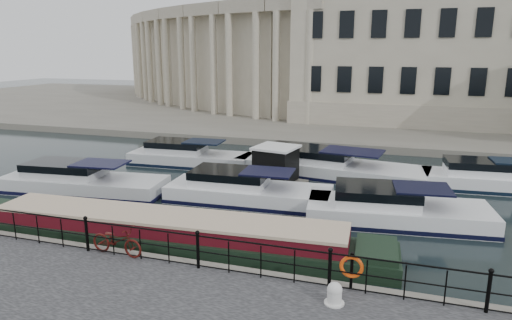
% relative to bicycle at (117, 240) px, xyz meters
% --- Properties ---
extents(ground_plane, '(160.00, 160.00, 0.00)m').
position_rel_bicycle_xyz_m(ground_plane, '(2.89, 2.20, -1.05)').
color(ground_plane, black).
rests_on(ground_plane, ground).
extents(far_bank, '(120.00, 42.00, 0.55)m').
position_rel_bicycle_xyz_m(far_bank, '(2.89, 41.20, -0.77)').
color(far_bank, '#6B665B').
rests_on(far_bank, ground_plane).
extents(railing, '(24.14, 0.14, 1.22)m').
position_rel_bicycle_xyz_m(railing, '(2.89, -0.05, 0.15)').
color(railing, black).
rests_on(railing, near_quay).
extents(civic_building, '(53.55, 31.84, 16.85)m').
position_rel_bicycle_xyz_m(civic_building, '(1.90, 36.91, 5.99)').
color(civic_building, '#ADA38C').
rests_on(civic_building, far_bank).
extents(bicycle, '(1.93, 0.79, 0.99)m').
position_rel_bicycle_xyz_m(bicycle, '(0.00, 0.00, 0.00)').
color(bicycle, '#49110D').
rests_on(bicycle, near_quay).
extents(mooring_bollard, '(0.54, 0.54, 0.60)m').
position_rel_bicycle_xyz_m(mooring_bollard, '(7.15, -0.81, -0.21)').
color(mooring_bollard, silver).
rests_on(mooring_bollard, near_quay).
extents(life_ring_post, '(0.67, 0.19, 1.09)m').
position_rel_bicycle_xyz_m(life_ring_post, '(7.48, 0.04, 0.18)').
color(life_ring_post, black).
rests_on(life_ring_post, near_quay).
extents(narrowboat, '(16.69, 3.09, 1.60)m').
position_rel_bicycle_xyz_m(narrowboat, '(0.53, 2.20, -0.68)').
color(narrowboat, black).
rests_on(narrowboat, ground_plane).
extents(harbour_hut, '(3.22, 2.84, 2.17)m').
position_rel_bicycle_xyz_m(harbour_hut, '(2.37, 10.91, -0.09)').
color(harbour_hut, '#6B665B').
rests_on(harbour_hut, ground_plane).
extents(cabin_cruisers, '(27.67, 10.83, 1.99)m').
position_rel_bicycle_xyz_m(cabin_cruisers, '(2.72, 10.52, -0.68)').
color(cabin_cruisers, silver).
rests_on(cabin_cruisers, ground_plane).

